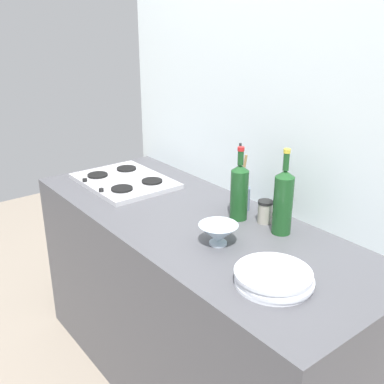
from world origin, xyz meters
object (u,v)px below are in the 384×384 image
object	(u,v)px
plate_stack	(274,278)
condiment_jar_front	(265,212)
wine_bottle_mid_left	(239,191)
mixing_bowl	(218,234)
utensil_crock	(240,196)
stovetop_hob	(124,181)
wine_bottle_leftmost	(283,201)

from	to	relation	value
plate_stack	condiment_jar_front	size ratio (longest dim) A/B	2.68
wine_bottle_mid_left	mixing_bowl	xyz separation A→B (m)	(0.13, -0.23, -0.08)
utensil_crock	condiment_jar_front	world-z (taller)	utensil_crock
stovetop_hob	utensil_crock	bearing A→B (deg)	21.24
wine_bottle_mid_left	condiment_jar_front	xyz separation A→B (m)	(0.10, 0.06, -0.08)
wine_bottle_mid_left	plate_stack	bearing A→B (deg)	-30.74
wine_bottle_leftmost	wine_bottle_mid_left	bearing A→B (deg)	-168.78
stovetop_hob	wine_bottle_leftmost	distance (m)	0.93
stovetop_hob	wine_bottle_leftmost	world-z (taller)	wine_bottle_leftmost
wine_bottle_mid_left	condiment_jar_front	world-z (taller)	wine_bottle_mid_left
wine_bottle_mid_left	mixing_bowl	bearing A→B (deg)	-60.92
wine_bottle_leftmost	plate_stack	bearing A→B (deg)	-51.81
stovetop_hob	plate_stack	size ratio (longest dim) A/B	1.96
condiment_jar_front	wine_bottle_mid_left	bearing A→B (deg)	-148.19
wine_bottle_mid_left	utensil_crock	world-z (taller)	wine_bottle_mid_left
plate_stack	utensil_crock	xyz separation A→B (m)	(-0.52, 0.34, 0.04)
wine_bottle_leftmost	mixing_bowl	bearing A→B (deg)	-106.95
stovetop_hob	utensil_crock	xyz separation A→B (m)	(0.62, 0.24, 0.05)
stovetop_hob	plate_stack	xyz separation A→B (m)	(1.14, -0.10, 0.01)
stovetop_hob	condiment_jar_front	size ratio (longest dim) A/B	5.24
wine_bottle_mid_left	stovetop_hob	bearing A→B (deg)	-166.43
mixing_bowl	utensil_crock	distance (m)	0.36
plate_stack	utensil_crock	distance (m)	0.63
wine_bottle_leftmost	utensil_crock	distance (m)	0.29
stovetop_hob	wine_bottle_leftmost	xyz separation A→B (m)	(0.90, 0.21, 0.13)
wine_bottle_leftmost	mixing_bowl	distance (m)	0.30
plate_stack	utensil_crock	size ratio (longest dim) A/B	0.84
utensil_crock	condiment_jar_front	distance (m)	0.17
stovetop_hob	utensil_crock	size ratio (longest dim) A/B	1.64
plate_stack	utensil_crock	world-z (taller)	utensil_crock
stovetop_hob	plate_stack	bearing A→B (deg)	-5.06
wine_bottle_mid_left	condiment_jar_front	bearing A→B (deg)	31.81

